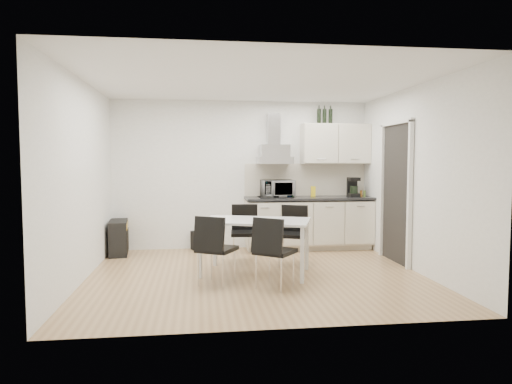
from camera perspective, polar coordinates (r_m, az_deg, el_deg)
ground at (r=6.30m, az=-0.01°, el=-10.35°), size 4.50×4.50×0.00m
wall_back at (r=8.10m, az=-1.79°, el=2.14°), size 4.50×0.10×2.60m
wall_front at (r=4.14m, az=3.50°, el=0.36°), size 4.50×0.10×2.60m
wall_left at (r=6.24m, az=-20.97°, el=1.33°), size 0.10×4.00×2.60m
wall_right at (r=6.77m, az=19.24°, el=1.56°), size 0.10×4.00×2.60m
ceiling at (r=6.19m, az=-0.01°, el=13.65°), size 4.50×4.50×0.00m
doorway at (r=7.27m, az=16.98°, el=-0.22°), size 0.08×1.04×2.10m
kitchenette at (r=8.07m, az=6.82°, el=-1.23°), size 2.22×0.64×2.52m
dining_table at (r=6.24m, az=-0.09°, el=-4.19°), size 1.64×1.24×0.75m
chair_far_left at (r=6.97m, az=-1.40°, el=-5.27°), size 0.48×0.53×0.88m
chair_far_right at (r=6.85m, az=4.59°, el=-5.44°), size 0.60×0.63×0.88m
chair_near_left at (r=5.77m, az=-4.92°, el=-7.22°), size 0.63×0.65×0.88m
chair_near_right at (r=5.61m, az=2.40°, el=-7.54°), size 0.65×0.66×0.88m
guitar_amp at (r=7.92m, az=-16.81°, el=-5.46°), size 0.36×0.70×0.56m
floor_speaker at (r=8.08m, az=-7.35°, el=-6.01°), size 0.24×0.23×0.32m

